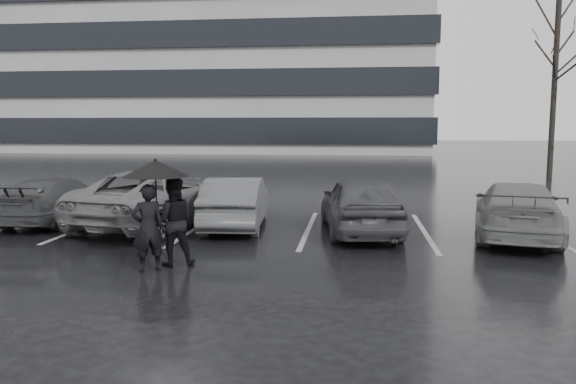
% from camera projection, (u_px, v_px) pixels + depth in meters
% --- Properties ---
extents(ground, '(160.00, 160.00, 0.00)m').
position_uv_depth(ground, '(269.00, 251.00, 11.43)').
color(ground, black).
rests_on(ground, ground).
extents(office_building, '(61.00, 26.00, 29.00)m').
position_uv_depth(office_building, '(132.00, 12.00, 59.59)').
color(office_building, '#98989B').
rests_on(office_building, ground).
extents(car_main, '(2.18, 4.26, 1.39)m').
position_uv_depth(car_main, '(360.00, 204.00, 13.24)').
color(car_main, black).
rests_on(car_main, ground).
extents(car_west_a, '(1.67, 3.96, 1.27)m').
position_uv_depth(car_west_a, '(236.00, 202.00, 13.97)').
color(car_west_a, '#2D2E30').
rests_on(car_west_a, ground).
extents(car_west_b, '(3.40, 5.56, 1.44)m').
position_uv_depth(car_west_b, '(157.00, 198.00, 14.23)').
color(car_west_b, '#4A4A4D').
rests_on(car_west_b, ground).
extents(car_west_c, '(1.72, 4.14, 1.19)m').
position_uv_depth(car_west_c, '(58.00, 199.00, 14.79)').
color(car_west_c, black).
rests_on(car_west_c, ground).
extents(car_east, '(2.70, 4.70, 1.28)m').
position_uv_depth(car_east, '(517.00, 210.00, 12.71)').
color(car_east, '#4A4A4D').
rests_on(car_east, ground).
extents(pedestrian_left, '(0.67, 0.61, 1.55)m').
position_uv_depth(pedestrian_left, '(148.00, 228.00, 9.81)').
color(pedestrian_left, black).
rests_on(pedestrian_left, ground).
extents(pedestrian_right, '(0.95, 0.84, 1.62)m').
position_uv_depth(pedestrian_right, '(173.00, 221.00, 10.23)').
color(pedestrian_right, black).
rests_on(pedestrian_right, ground).
extents(umbrella, '(1.17, 1.17, 1.98)m').
position_uv_depth(umbrella, '(155.00, 168.00, 9.93)').
color(umbrella, black).
rests_on(umbrella, ground).
extents(stall_stripes, '(19.72, 5.00, 0.00)m').
position_uv_depth(stall_stripes, '(253.00, 228.00, 13.99)').
color(stall_stripes, gray).
rests_on(stall_stripes, ground).
extents(tree_north, '(0.26, 0.26, 8.50)m').
position_uv_depth(tree_north, '(554.00, 88.00, 26.39)').
color(tree_north, black).
rests_on(tree_north, ground).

